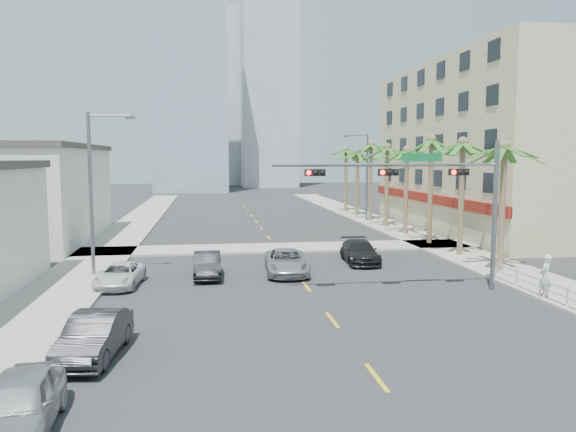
% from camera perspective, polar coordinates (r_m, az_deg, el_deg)
% --- Properties ---
extents(ground, '(260.00, 260.00, 0.00)m').
position_cam_1_polar(ground, '(19.40, 7.19, -13.77)').
color(ground, '#262628').
rests_on(ground, ground).
extents(sidewalk_right, '(4.00, 120.00, 0.15)m').
position_cam_1_polar(sidewalk_right, '(41.72, 15.89, -3.20)').
color(sidewalk_right, gray).
rests_on(sidewalk_right, ground).
extents(sidewalk_left, '(4.00, 120.00, 0.15)m').
position_cam_1_polar(sidewalk_left, '(38.80, -18.61, -3.96)').
color(sidewalk_left, gray).
rests_on(sidewalk_left, ground).
extents(sidewalk_cross, '(80.00, 4.00, 0.15)m').
position_cam_1_polar(sidewalk_cross, '(40.42, -1.08, -3.27)').
color(sidewalk_cross, gray).
rests_on(sidewalk_cross, ground).
extents(building_right, '(15.25, 28.00, 15.00)m').
position_cam_1_polar(building_right, '(54.68, 21.46, 6.52)').
color(building_right, '#C7B98C').
rests_on(building_right, ground).
extents(building_left_far, '(11.00, 18.00, 7.20)m').
position_cam_1_polar(building_left_far, '(47.97, -25.86, 1.83)').
color(building_left_far, beige).
rests_on(building_left_far, ground).
extents(tower_far_left, '(14.00, 14.00, 48.00)m').
position_cam_1_polar(tower_far_left, '(113.99, -9.93, 14.64)').
color(tower_far_left, '#99B2C6').
rests_on(tower_far_left, ground).
extents(tower_far_right, '(12.00, 12.00, 60.00)m').
position_cam_1_polar(tower_far_right, '(130.49, -1.97, 16.27)').
color(tower_far_right, '#ADADB2').
rests_on(tower_far_right, ground).
extents(tower_far_center, '(16.00, 16.00, 42.00)m').
position_cam_1_polar(tower_far_center, '(143.35, -7.50, 11.65)').
color(tower_far_center, '#ADADB2').
rests_on(tower_far_center, ground).
extents(traffic_signal_mast, '(11.12, 0.54, 7.20)m').
position_cam_1_polar(traffic_signal_mast, '(27.73, 14.54, 2.71)').
color(traffic_signal_mast, slate).
rests_on(traffic_signal_mast, ground).
extents(palm_tree_0, '(4.80, 4.80, 7.80)m').
position_cam_1_polar(palm_tree_0, '(33.89, 21.13, 6.47)').
color(palm_tree_0, brown).
rests_on(palm_tree_0, ground).
extents(palm_tree_1, '(4.80, 4.80, 8.16)m').
position_cam_1_polar(palm_tree_1, '(38.52, 17.35, 7.00)').
color(palm_tree_1, brown).
rests_on(palm_tree_1, ground).
extents(palm_tree_2, '(4.80, 4.80, 8.52)m').
position_cam_1_polar(palm_tree_2, '(43.29, 14.39, 7.39)').
color(palm_tree_2, brown).
rests_on(palm_tree_2, ground).
extents(palm_tree_3, '(4.80, 4.80, 7.80)m').
position_cam_1_polar(palm_tree_3, '(48.12, 11.99, 6.45)').
color(palm_tree_3, brown).
rests_on(palm_tree_3, ground).
extents(palm_tree_4, '(4.80, 4.80, 8.16)m').
position_cam_1_polar(palm_tree_4, '(53.04, 10.05, 6.80)').
color(palm_tree_4, brown).
rests_on(palm_tree_4, ground).
extents(palm_tree_5, '(4.80, 4.80, 8.52)m').
position_cam_1_polar(palm_tree_5, '(58.01, 8.45, 7.09)').
color(palm_tree_5, brown).
rests_on(palm_tree_5, ground).
extents(palm_tree_6, '(4.80, 4.80, 7.80)m').
position_cam_1_polar(palm_tree_6, '(63.00, 7.08, 6.37)').
color(palm_tree_6, brown).
rests_on(palm_tree_6, ground).
extents(palm_tree_7, '(4.80, 4.80, 8.16)m').
position_cam_1_polar(palm_tree_7, '(68.04, 5.93, 6.64)').
color(palm_tree_7, brown).
rests_on(palm_tree_7, ground).
extents(streetlight_left, '(2.55, 0.25, 9.00)m').
position_cam_1_polar(streetlight_left, '(32.22, -19.07, 2.99)').
color(streetlight_left, slate).
rests_on(streetlight_left, ground).
extents(streetlight_right, '(2.55, 0.25, 9.00)m').
position_cam_1_polar(streetlight_right, '(57.85, 7.83, 4.40)').
color(streetlight_right, slate).
rests_on(streetlight_right, ground).
extents(guardrail, '(0.08, 8.08, 1.00)m').
position_cam_1_polar(guardrail, '(28.67, 24.25, -6.38)').
color(guardrail, silver).
rests_on(guardrail, ground).
extents(car_parked_near, '(1.99, 4.36, 1.45)m').
position_cam_1_polar(car_parked_near, '(15.32, -25.72, -16.91)').
color(car_parked_near, '#BABABF').
rests_on(car_parked_near, ground).
extents(car_parked_mid, '(2.01, 4.53, 1.44)m').
position_cam_1_polar(car_parked_mid, '(19.79, -19.10, -11.45)').
color(car_parked_mid, black).
rests_on(car_parked_mid, ground).
extents(car_parked_far, '(2.33, 4.41, 1.18)m').
position_cam_1_polar(car_parked_far, '(29.93, -16.71, -5.77)').
color(car_parked_far, silver).
rests_on(car_parked_far, ground).
extents(car_lane_left, '(1.49, 4.20, 1.38)m').
position_cam_1_polar(car_lane_left, '(31.16, -8.22, -4.93)').
color(car_lane_left, black).
rests_on(car_lane_left, ground).
extents(car_lane_center, '(2.61, 5.13, 1.39)m').
position_cam_1_polar(car_lane_center, '(31.65, -0.15, -4.70)').
color(car_lane_center, '#B7B6BB').
rests_on(car_lane_center, ground).
extents(car_lane_right, '(2.26, 4.90, 1.39)m').
position_cam_1_polar(car_lane_right, '(35.36, 7.30, -3.62)').
color(car_lane_right, black).
rests_on(car_lane_right, ground).
extents(pedestrian, '(0.87, 0.83, 2.01)m').
position_cam_1_polar(pedestrian, '(28.28, 24.68, -5.57)').
color(pedestrian, silver).
rests_on(pedestrian, sidewalk_right).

